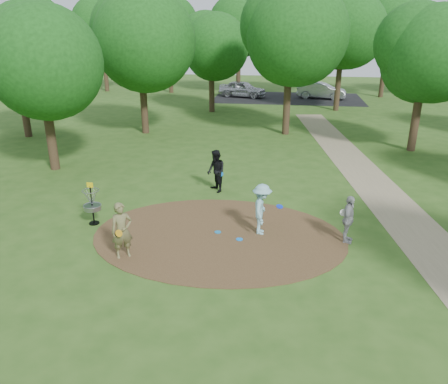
# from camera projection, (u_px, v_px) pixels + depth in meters

# --- Properties ---
(ground) EXTENTS (100.00, 100.00, 0.00)m
(ground) POSITION_uv_depth(u_px,v_px,m) (219.00, 236.00, 14.51)
(ground) COLOR #2D5119
(ground) RESTS_ON ground
(dirt_clearing) EXTENTS (8.40, 8.40, 0.02)m
(dirt_clearing) POSITION_uv_depth(u_px,v_px,m) (219.00, 235.00, 14.51)
(dirt_clearing) COLOR #47301C
(dirt_clearing) RESTS_ON ground
(footpath) EXTENTS (7.55, 39.89, 0.01)m
(footpath) POSITION_uv_depth(u_px,v_px,m) (408.00, 222.00, 15.49)
(footpath) COLOR #8C7A5B
(footpath) RESTS_ON ground
(parking_lot) EXTENTS (14.00, 8.00, 0.01)m
(parking_lot) POSITION_uv_depth(u_px,v_px,m) (287.00, 98.00, 41.98)
(parking_lot) COLOR black
(parking_lot) RESTS_ON ground
(player_observer_with_disc) EXTENTS (0.76, 0.69, 1.74)m
(player_observer_with_disc) POSITION_uv_depth(u_px,v_px,m) (122.00, 231.00, 12.89)
(player_observer_with_disc) COLOR olive
(player_observer_with_disc) RESTS_ON ground
(player_throwing_with_disc) EXTENTS (1.06, 1.12, 1.74)m
(player_throwing_with_disc) POSITION_uv_depth(u_px,v_px,m) (262.00, 209.00, 14.38)
(player_throwing_with_disc) COLOR #88C4CB
(player_throwing_with_disc) RESTS_ON ground
(player_walking_with_disc) EXTENTS (1.04, 1.09, 1.78)m
(player_walking_with_disc) POSITION_uv_depth(u_px,v_px,m) (216.00, 171.00, 18.08)
(player_walking_with_disc) COLOR black
(player_walking_with_disc) RESTS_ON ground
(player_waiting_with_disc) EXTENTS (0.60, 0.99, 1.58)m
(player_waiting_with_disc) POSITION_uv_depth(u_px,v_px,m) (348.00, 219.00, 13.82)
(player_waiting_with_disc) COLOR #959598
(player_waiting_with_disc) RESTS_ON ground
(disc_ground_cyan) EXTENTS (0.22, 0.22, 0.02)m
(disc_ground_cyan) POSITION_uv_depth(u_px,v_px,m) (218.00, 232.00, 14.70)
(disc_ground_cyan) COLOR #1677B4
(disc_ground_cyan) RESTS_ON dirt_clearing
(disc_ground_blue) EXTENTS (0.22, 0.22, 0.02)m
(disc_ground_blue) POSITION_uv_depth(u_px,v_px,m) (239.00, 239.00, 14.20)
(disc_ground_blue) COLOR #0E7DF1
(disc_ground_blue) RESTS_ON dirt_clearing
(car_left) EXTENTS (4.89, 2.97, 1.55)m
(car_left) POSITION_uv_depth(u_px,v_px,m) (242.00, 89.00, 42.28)
(car_left) COLOR #A3A4AB
(car_left) RESTS_ON ground
(car_right) EXTENTS (4.75, 2.42, 1.49)m
(car_right) POSITION_uv_depth(u_px,v_px,m) (321.00, 91.00, 41.34)
(car_right) COLOR #96999D
(car_right) RESTS_ON ground
(disc_golf_basket) EXTENTS (0.63, 0.63, 1.54)m
(disc_golf_basket) POSITION_uv_depth(u_px,v_px,m) (92.00, 201.00, 15.08)
(disc_golf_basket) COLOR black
(disc_golf_basket) RESTS_ON ground
(tree_ring) EXTENTS (37.09, 45.63, 8.88)m
(tree_ring) POSITION_uv_depth(u_px,v_px,m) (268.00, 56.00, 20.53)
(tree_ring) COLOR #332316
(tree_ring) RESTS_ON ground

